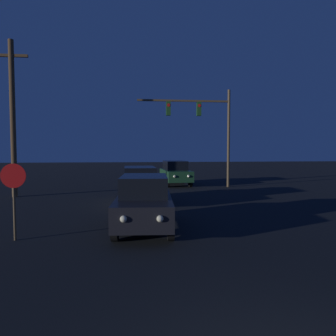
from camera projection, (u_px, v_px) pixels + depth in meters
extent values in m
cube|color=black|center=(144.00, 207.00, 10.28)|extent=(1.95, 4.11, 0.71)
cube|color=black|center=(144.00, 185.00, 10.44)|extent=(1.57, 2.30, 0.63)
cylinder|color=black|center=(171.00, 228.00, 9.09)|extent=(0.23, 0.72, 0.71)
cylinder|color=black|center=(115.00, 228.00, 9.03)|extent=(0.23, 0.72, 0.71)
cylinder|color=black|center=(167.00, 211.00, 11.57)|extent=(0.23, 0.72, 0.71)
cylinder|color=black|center=(123.00, 211.00, 11.50)|extent=(0.23, 0.72, 0.71)
sphere|color=#F9EFC6|center=(160.00, 219.00, 8.28)|extent=(0.18, 0.18, 0.18)
sphere|color=#F9EFC6|center=(123.00, 219.00, 8.23)|extent=(0.18, 0.18, 0.18)
cube|color=#99999E|center=(140.00, 188.00, 15.33)|extent=(1.75, 4.04, 0.71)
cube|color=black|center=(140.00, 173.00, 15.49)|extent=(1.47, 2.23, 0.63)
cylinder|color=black|center=(159.00, 199.00, 14.22)|extent=(0.20, 0.72, 0.71)
cylinder|color=black|center=(123.00, 200.00, 14.02)|extent=(0.20, 0.72, 0.71)
cylinder|color=black|center=(154.00, 192.00, 16.68)|extent=(0.20, 0.72, 0.71)
cylinder|color=black|center=(124.00, 192.00, 16.48)|extent=(0.20, 0.72, 0.71)
sphere|color=#F9EFC6|center=(154.00, 192.00, 13.38)|extent=(0.18, 0.18, 0.18)
sphere|color=#F9EFC6|center=(131.00, 192.00, 13.26)|extent=(0.18, 0.18, 0.18)
cube|color=#1E4728|center=(176.00, 175.00, 23.03)|extent=(1.91, 4.10, 0.71)
cube|color=black|center=(175.00, 165.00, 23.19)|extent=(1.55, 2.28, 0.63)
cylinder|color=black|center=(190.00, 181.00, 21.96)|extent=(0.23, 0.72, 0.71)
cylinder|color=black|center=(168.00, 182.00, 21.70)|extent=(0.23, 0.72, 0.71)
cylinder|color=black|center=(183.00, 178.00, 24.41)|extent=(0.23, 0.72, 0.71)
cylinder|color=black|center=(162.00, 179.00, 24.14)|extent=(0.23, 0.72, 0.71)
sphere|color=#F9EFC6|center=(189.00, 176.00, 21.12)|extent=(0.18, 0.18, 0.18)
sphere|color=#F9EFC6|center=(175.00, 176.00, 20.96)|extent=(0.18, 0.18, 0.18)
cylinder|color=brown|center=(229.00, 139.00, 21.74)|extent=(0.18, 0.18, 6.44)
cube|color=brown|center=(184.00, 101.00, 21.25)|extent=(6.05, 0.12, 0.12)
cube|color=#1E471E|center=(199.00, 109.00, 21.40)|extent=(0.28, 0.28, 0.90)
cylinder|color=red|center=(199.00, 105.00, 21.24)|extent=(0.20, 0.02, 0.20)
cube|color=#1E471E|center=(168.00, 108.00, 21.17)|extent=(0.28, 0.28, 0.90)
cylinder|color=red|center=(169.00, 105.00, 21.01)|extent=(0.20, 0.02, 0.20)
cylinder|color=brown|center=(14.00, 202.00, 9.06)|extent=(0.07, 0.07, 2.15)
cylinder|color=red|center=(13.00, 176.00, 9.00)|extent=(0.68, 0.03, 0.68)
cylinder|color=brown|center=(13.00, 119.00, 17.12)|extent=(0.28, 0.28, 8.19)
cube|color=brown|center=(11.00, 56.00, 16.93)|extent=(1.68, 0.14, 0.14)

